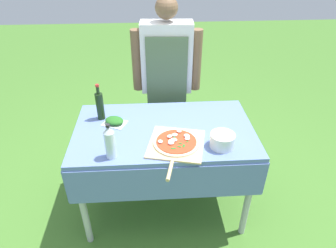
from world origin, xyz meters
name	(u,v)px	position (x,y,z in m)	size (l,w,h in m)	color
ground_plane	(165,204)	(0.00, 0.00, 0.00)	(12.00, 12.00, 0.00)	#477A2D
prep_table	(164,140)	(0.00, 0.00, 0.70)	(1.33, 0.79, 0.81)	#607AB7
person_cook	(167,74)	(0.06, 0.64, 0.95)	(0.60, 0.22, 1.61)	#70604C
pizza_on_peel	(176,143)	(0.07, -0.20, 0.82)	(0.44, 0.57, 0.05)	#D1B27F
oil_bottle	(100,105)	(-0.47, 0.17, 0.92)	(0.06, 0.06, 0.29)	black
water_bottle	(110,142)	(-0.35, -0.30, 0.92)	(0.07, 0.07, 0.25)	silver
herb_container	(114,121)	(-0.37, 0.09, 0.83)	(0.20, 0.19, 0.05)	silver
mixing_tub	(222,140)	(0.38, -0.23, 0.85)	(0.17, 0.17, 0.10)	silver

